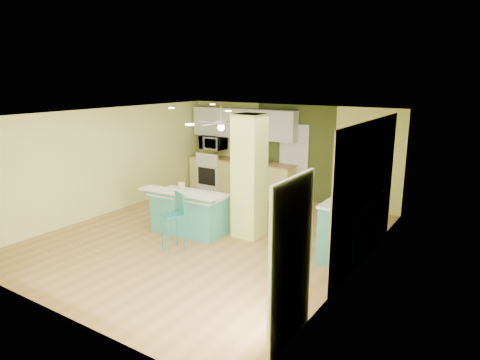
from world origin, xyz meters
name	(u,v)px	position (x,y,z in m)	size (l,w,h in m)	color
floor	(210,236)	(0.00, 0.00, -0.01)	(6.00, 7.00, 0.01)	olive
ceiling	(207,114)	(0.00, 0.00, 2.50)	(6.00, 7.00, 0.01)	white
wall_back	(288,152)	(0.00, 3.50, 1.25)	(6.00, 0.01, 2.50)	#E0E77B
wall_front	(49,228)	(0.00, -3.50, 1.25)	(6.00, 0.01, 2.50)	#E0E77B
wall_left	(107,161)	(-3.00, 0.00, 1.25)	(0.01, 7.00, 2.50)	#E0E77B
wall_right	(357,200)	(3.00, 0.00, 1.25)	(0.01, 7.00, 2.50)	#E0E77B
wood_panel	(367,192)	(2.99, 0.60, 1.25)	(0.02, 3.40, 2.50)	#8D7350
olive_accent	(294,153)	(0.20, 3.49, 1.25)	(2.20, 0.02, 2.50)	#3E491D
interior_door	(294,162)	(0.20, 3.46, 1.00)	(0.82, 0.05, 2.00)	silver
french_door	(291,262)	(2.97, -2.30, 1.05)	(0.04, 1.08, 2.10)	white
column	(249,177)	(0.65, 0.50, 1.25)	(0.55, 0.55, 2.50)	#CBDE67
kitchen_run	(241,176)	(-1.30, 3.20, 0.47)	(3.25, 0.63, 0.94)	#DDD274
stove	(213,173)	(-2.25, 3.19, 0.46)	(0.76, 0.66, 1.08)	white
upper_cabinets	(243,123)	(-1.30, 3.32, 1.95)	(3.20, 0.34, 0.80)	silver
microwave	(213,143)	(-2.25, 3.20, 1.35)	(0.70, 0.48, 0.39)	white
ceiling_fan	(221,123)	(-1.10, 2.00, 2.08)	(1.41, 1.41, 0.61)	silver
pendant_lamp	(353,153)	(2.65, 0.75, 1.88)	(0.14, 0.14, 0.69)	silver
wall_decor	(370,173)	(2.96, 0.80, 1.55)	(0.03, 0.90, 0.70)	brown
peninsula	(189,212)	(-0.51, -0.03, 0.44)	(1.82, 1.05, 0.96)	teal
bar_stool	(175,212)	(-0.11, -0.89, 0.74)	(0.48, 0.48, 1.11)	teal
side_counter	(351,226)	(2.70, 0.73, 0.54)	(0.71, 1.66, 1.07)	teal
fruit_bowl	(262,161)	(-0.61, 3.20, 0.98)	(0.33, 0.33, 0.08)	#3C2518
canister	(182,186)	(-0.85, 0.16, 0.91)	(0.15, 0.15, 0.15)	yellow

